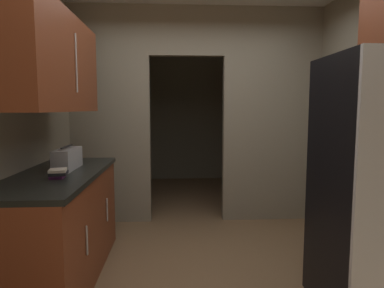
# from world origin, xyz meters

# --- Properties ---
(ground) EXTENTS (20.00, 20.00, 0.00)m
(ground) POSITION_xyz_m (0.00, 0.00, 0.00)
(ground) COLOR brown
(kitchen_partition) EXTENTS (3.15, 0.12, 2.70)m
(kitchen_partition) POSITION_xyz_m (0.04, 1.66, 1.44)
(kitchen_partition) COLOR gray
(kitchen_partition) RESTS_ON ground
(adjoining_room_shell) EXTENTS (3.15, 2.68, 2.70)m
(adjoining_room_shell) POSITION_xyz_m (0.00, 3.47, 1.35)
(adjoining_room_shell) COLOR gray
(adjoining_room_shell) RESTS_ON ground
(lower_cabinet_run) EXTENTS (0.65, 1.70, 0.92)m
(lower_cabinet_run) POSITION_xyz_m (-1.25, 0.18, 0.46)
(lower_cabinet_run) COLOR brown
(lower_cabinet_run) RESTS_ON ground
(upper_cabinet_counterside) EXTENTS (0.36, 1.53, 0.77)m
(upper_cabinet_counterside) POSITION_xyz_m (-1.25, 0.18, 1.80)
(upper_cabinet_counterside) COLOR brown
(boombox) EXTENTS (0.16, 0.43, 0.21)m
(boombox) POSITION_xyz_m (-1.22, 0.34, 1.01)
(boombox) COLOR #B2B2B7
(boombox) RESTS_ON lower_cabinet_run
(book_stack) EXTENTS (0.15, 0.17, 0.07)m
(book_stack) POSITION_xyz_m (-1.17, -0.04, 0.95)
(book_stack) COLOR #8C3893
(book_stack) RESTS_ON lower_cabinet_run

